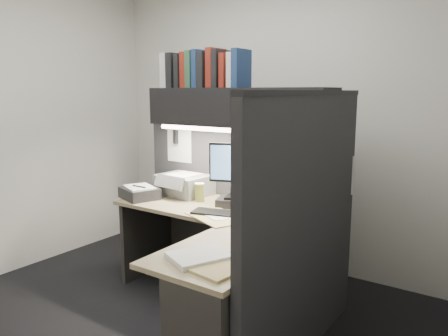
{
  "coord_description": "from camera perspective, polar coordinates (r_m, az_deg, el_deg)",
  "views": [
    {
      "loc": [
        2.0,
        -2.13,
        1.63
      ],
      "look_at": [
        0.17,
        0.51,
        1.06
      ],
      "focal_mm": 35.0,
      "sensor_mm": 36.0,
      "label": 1
    }
  ],
  "objects": [
    {
      "name": "partition_right",
      "position": [
        2.66,
        10.52,
        -8.23
      ],
      "size": [
        0.06,
        1.5,
        1.6
      ],
      "primitive_type": "cube",
      "color": "black",
      "rests_on": "floor"
    },
    {
      "name": "pinned_papers",
      "position": [
        3.17,
        4.31,
        -0.37
      ],
      "size": [
        1.76,
        1.31,
        0.51
      ],
      "color": "white",
      "rests_on": "partition_back"
    },
    {
      "name": "task_light_tube",
      "position": [
        3.33,
        0.39,
        4.95
      ],
      "size": [
        1.32,
        0.04,
        0.04
      ],
      "primitive_type": "cylinder",
      "rotation": [
        0.0,
        1.57,
        0.0
      ],
      "color": "white",
      "rests_on": "overhead_shelf"
    },
    {
      "name": "monitor",
      "position": [
        3.39,
        1.93,
        -1.81
      ],
      "size": [
        0.45,
        0.31,
        0.5
      ],
      "rotation": [
        0.0,
        0.0,
        0.35
      ],
      "color": "black",
      "rests_on": "desk"
    },
    {
      "name": "open_folder",
      "position": [
        3.15,
        -0.94,
        -6.41
      ],
      "size": [
        0.53,
        0.44,
        0.01
      ],
      "primitive_type": "cube",
      "rotation": [
        0.0,
        0.0,
        -0.4
      ],
      "color": "tan",
      "rests_on": "desk"
    },
    {
      "name": "binder_row",
      "position": [
        3.62,
        -2.67,
        12.67
      ],
      "size": [
        0.78,
        0.25,
        0.31
      ],
      "color": "#BBBCB7",
      "rests_on": "overhead_shelf"
    },
    {
      "name": "mouse",
      "position": [
        3.08,
        9.24,
        -6.54
      ],
      "size": [
        0.06,
        0.1,
        0.04
      ],
      "primitive_type": "ellipsoid",
      "rotation": [
        0.0,
        0.0,
        0.01
      ],
      "color": "black",
      "rests_on": "mousepad"
    },
    {
      "name": "wall_left",
      "position": [
        4.32,
        -25.71,
        5.4
      ],
      "size": [
        0.04,
        3.0,
        2.7
      ],
      "primitive_type": "cube",
      "color": "silver",
      "rests_on": "floor"
    },
    {
      "name": "partition_back",
      "position": [
        3.73,
        1.95,
        -2.74
      ],
      "size": [
        1.9,
        0.06,
        1.6
      ],
      "primitive_type": "cube",
      "color": "black",
      "rests_on": "floor"
    },
    {
      "name": "desk",
      "position": [
        2.9,
        -1.61,
        -14.03
      ],
      "size": [
        1.7,
        1.53,
        0.73
      ],
      "color": "#93805D",
      "rests_on": "floor"
    },
    {
      "name": "paper_stack_a",
      "position": [
        2.57,
        5.27,
        -9.79
      ],
      "size": [
        0.33,
        0.31,
        0.05
      ],
      "primitive_type": "cube",
      "rotation": [
        0.0,
        0.0,
        0.44
      ],
      "color": "white",
      "rests_on": "desk"
    },
    {
      "name": "mousepad",
      "position": [
        3.1,
        9.09,
        -6.83
      ],
      "size": [
        0.31,
        0.3,
        0.0
      ],
      "primitive_type": "cube",
      "rotation": [
        0.0,
        0.0,
        -0.42
      ],
      "color": "#1C259A",
      "rests_on": "desk"
    },
    {
      "name": "printer",
      "position": [
        3.85,
        -5.1,
        -2.14
      ],
      "size": [
        0.46,
        0.4,
        0.17
      ],
      "primitive_type": "cube",
      "rotation": [
        0.0,
        0.0,
        -0.08
      ],
      "color": "gray",
      "rests_on": "desk"
    },
    {
      "name": "notebook_stack",
      "position": [
        3.75,
        -10.98,
        -3.24
      ],
      "size": [
        0.37,
        0.34,
        0.09
      ],
      "primitive_type": "cube",
      "rotation": [
        0.0,
        0.0,
        -0.34
      ],
      "color": "black",
      "rests_on": "desk"
    },
    {
      "name": "manila_stack",
      "position": [
        2.27,
        -0.43,
        -13.01
      ],
      "size": [
        0.25,
        0.29,
        0.02
      ],
      "primitive_type": "cube",
      "rotation": [
        0.0,
        0.0,
        -0.15
      ],
      "color": "tan",
      "rests_on": "desk"
    },
    {
      "name": "keyboard",
      "position": [
        3.2,
        0.04,
        -6.01
      ],
      "size": [
        0.5,
        0.27,
        0.02
      ],
      "primitive_type": "cube",
      "rotation": [
        0.0,
        0.0,
        0.25
      ],
      "color": "black",
      "rests_on": "desk"
    },
    {
      "name": "coffee_cup",
      "position": [
        3.59,
        -3.2,
        -3.26
      ],
      "size": [
        0.1,
        0.1,
        0.14
      ],
      "primitive_type": "cylinder",
      "rotation": [
        0.0,
        0.0,
        -0.38
      ],
      "color": "#C6BD4F",
      "rests_on": "desk"
    },
    {
      "name": "floor",
      "position": [
        3.34,
        -7.78,
        -19.14
      ],
      "size": [
        3.5,
        3.5,
        0.0
      ],
      "primitive_type": "plane",
      "color": "black",
      "rests_on": "ground"
    },
    {
      "name": "overhead_shelf",
      "position": [
        3.44,
        1.72,
        7.94
      ],
      "size": [
        1.55,
        0.34,
        0.3
      ],
      "primitive_type": "cube",
      "color": "black",
      "rests_on": "partition_back"
    },
    {
      "name": "telephone",
      "position": [
        3.19,
        10.57,
        -5.66
      ],
      "size": [
        0.22,
        0.23,
        0.08
      ],
      "primitive_type": "cube",
      "rotation": [
        0.0,
        0.0,
        -0.06
      ],
      "color": "beige",
      "rests_on": "desk"
    },
    {
      "name": "paper_stack_b",
      "position": [
        2.41,
        -3.3,
        -11.45
      ],
      "size": [
        0.35,
        0.38,
        0.03
      ],
      "primitive_type": "cube",
      "rotation": [
        0.0,
        0.0,
        -0.43
      ],
      "color": "white",
      "rests_on": "desk"
    },
    {
      "name": "wall_back",
      "position": [
        4.16,
        5.93,
        6.18
      ],
      "size": [
        3.5,
        0.04,
        2.7
      ],
      "primitive_type": "cube",
      "color": "silver",
      "rests_on": "floor"
    }
  ]
}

